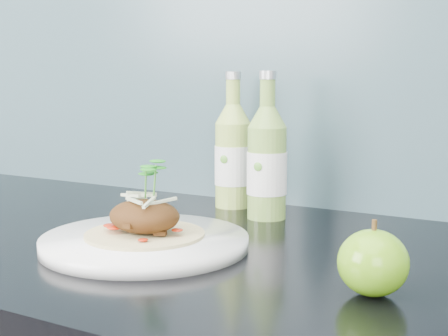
{
  "coord_description": "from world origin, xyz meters",
  "views": [
    {
      "loc": [
        0.38,
        1.03,
        1.11
      ],
      "look_at": [
        -0.01,
        1.7,
        1.0
      ],
      "focal_mm": 50.0,
      "sensor_mm": 36.0,
      "label": 1
    }
  ],
  "objects": [
    {
      "name": "green_apple",
      "position": [
        0.21,
        1.61,
        0.93
      ],
      "size": [
        0.08,
        0.08,
        0.08
      ],
      "rotation": [
        0.0,
        0.0,
        0.15
      ],
      "color": "#579510",
      "rests_on": "kitchen_counter"
    },
    {
      "name": "pork_taco",
      "position": [
        -0.09,
        1.64,
        0.94
      ],
      "size": [
        0.15,
        0.15,
        0.1
      ],
      "color": "tan",
      "rests_on": "dinner_plate"
    },
    {
      "name": "dinner_plate",
      "position": [
        -0.09,
        1.64,
        0.91
      ],
      "size": [
        0.32,
        0.32,
        0.02
      ],
      "color": "white",
      "rests_on": "kitchen_counter"
    },
    {
      "name": "cider_bottle_left",
      "position": [
        -0.12,
        1.92,
        0.98
      ],
      "size": [
        0.07,
        0.07,
        0.22
      ],
      "rotation": [
        0.0,
        0.0,
        -0.09
      ],
      "color": "#A3C351",
      "rests_on": "kitchen_counter"
    },
    {
      "name": "cider_bottle_right",
      "position": [
        -0.03,
        1.87,
        0.98
      ],
      "size": [
        0.08,
        0.08,
        0.22
      ],
      "rotation": [
        0.0,
        0.0,
        -0.4
      ],
      "color": "#7BA745",
      "rests_on": "kitchen_counter"
    }
  ]
}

